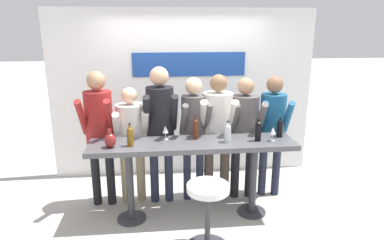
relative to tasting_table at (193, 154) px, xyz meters
name	(u,v)px	position (x,y,z in m)	size (l,w,h in m)	color
ground_plane	(193,216)	(0.00, 0.00, -0.83)	(40.00, 40.00, 0.00)	#B2ADA3
back_wall	(183,94)	(0.00, 1.43, 0.47)	(4.07, 0.12, 2.59)	white
tasting_table	(193,154)	(0.00, 0.00, 0.00)	(2.47, 0.54, 0.99)	#4C4C51
bar_stool	(208,206)	(0.09, -0.67, -0.33)	(0.47, 0.47, 0.76)	#333338
person_far_left	(99,124)	(-1.15, 0.43, 0.29)	(0.42, 0.55, 1.80)	black
person_left	(131,134)	(-0.76, 0.47, 0.14)	(0.47, 0.55, 1.58)	gray
person_center_left	(160,120)	(-0.38, 0.43, 0.32)	(0.43, 0.56, 1.84)	#23283D
person_center	(194,125)	(0.06, 0.46, 0.23)	(0.41, 0.53, 1.70)	#23283D
person_center_right	(218,124)	(0.38, 0.46, 0.23)	(0.51, 0.60, 1.73)	#473D33
person_right	(244,126)	(0.74, 0.45, 0.21)	(0.45, 0.55, 1.68)	black
person_far_right	(272,123)	(1.13, 0.46, 0.22)	(0.46, 0.57, 1.70)	#23283D
wine_bottle_0	(196,128)	(0.05, 0.11, 0.30)	(0.07, 0.07, 0.31)	#4C1E0F
wine_bottle_1	(228,132)	(0.41, -0.04, 0.28)	(0.08, 0.08, 0.26)	#B7BCC1
wine_bottle_2	(130,136)	(-0.73, -0.07, 0.29)	(0.07, 0.07, 0.28)	brown
wine_bottle_3	(280,128)	(1.10, 0.09, 0.28)	(0.08, 0.08, 0.26)	black
wine_bottle_4	(258,130)	(0.79, -0.04, 0.29)	(0.07, 0.07, 0.29)	black
wine_glass_0	(165,130)	(-0.32, 0.12, 0.28)	(0.07, 0.07, 0.18)	silver
wine_glass_1	(273,131)	(0.96, -0.06, 0.28)	(0.07, 0.07, 0.18)	silver
decorative_vase	(110,140)	(-0.95, -0.09, 0.25)	(0.13, 0.13, 0.22)	maroon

